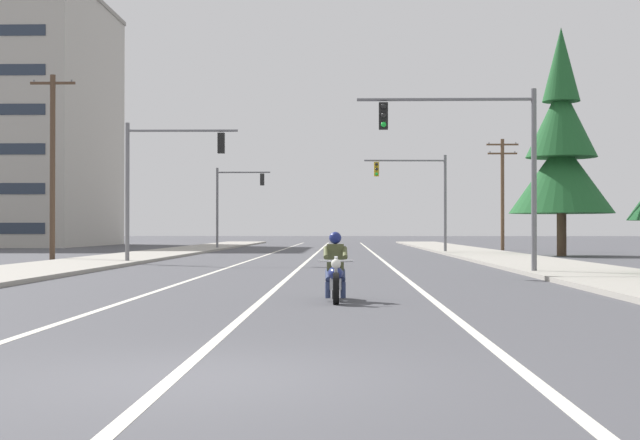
{
  "coord_description": "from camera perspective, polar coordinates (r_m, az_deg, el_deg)",
  "views": [
    {
      "loc": [
        1.45,
        -9.3,
        1.51
      ],
      "look_at": [
        0.51,
        27.11,
        1.89
      ],
      "focal_mm": 51.54,
      "sensor_mm": 36.0,
      "label": 1
    }
  ],
  "objects": [
    {
      "name": "ground_plane",
      "position": [
        9.54,
        -7.41,
        -9.7
      ],
      "size": [
        400.0,
        400.0,
        0.0
      ],
      "primitive_type": "plane",
      "color": "#47474C"
    },
    {
      "name": "traffic_signal_mid_left",
      "position": [
        69.99,
        -5.47,
        1.49
      ],
      "size": [
        4.13,
        0.37,
        6.2
      ],
      "color": "slate",
      "rests_on": "ground"
    },
    {
      "name": "motorcycle_with_rider",
      "position": [
        19.31,
        0.96,
        -3.33
      ],
      "size": [
        0.7,
        2.19,
        1.46
      ],
      "color": "black",
      "rests_on": "ground"
    },
    {
      "name": "traffic_signal_near_right",
      "position": [
        31.09,
        9.97,
        4.31
      ],
      "size": [
        5.98,
        0.37,
        6.2
      ],
      "color": "slate",
      "rests_on": "ground"
    },
    {
      "name": "sidewalk_kerb_left",
      "position": [
        50.54,
        -11.14,
        -2.21
      ],
      "size": [
        4.4,
        110.0,
        0.14
      ],
      "primitive_type": "cube",
      "color": "#9E998E",
      "rests_on": "ground"
    },
    {
      "name": "utility_pole_left_near",
      "position": [
        45.94,
        -16.27,
        3.39
      ],
      "size": [
        2.17,
        0.26,
        8.95
      ],
      "color": "#4C3828",
      "rests_on": "ground"
    },
    {
      "name": "sidewalk_kerb_right",
      "position": [
        49.99,
        10.85,
        -2.23
      ],
      "size": [
        4.4,
        110.0,
        0.14
      ],
      "primitive_type": "cube",
      "color": "#9E998E",
      "rests_on": "ground"
    },
    {
      "name": "traffic_signal_near_left",
      "position": [
        40.92,
        -9.94,
        3.05
      ],
      "size": [
        4.94,
        0.39,
        6.2
      ],
      "color": "slate",
      "rests_on": "ground"
    },
    {
      "name": "lane_stripe_center",
      "position": [
        54.35,
        -0.35,
        -2.18
      ],
      "size": [
        0.16,
        100.0,
        0.01
      ],
      "primitive_type": "cube",
      "color": "beige",
      "rests_on": "ground"
    },
    {
      "name": "lane_stripe_right",
      "position": [
        54.36,
        3.49,
        -2.18
      ],
      "size": [
        0.16,
        100.0,
        0.01
      ],
      "primitive_type": "cube",
      "color": "beige",
      "rests_on": "ground"
    },
    {
      "name": "traffic_signal_mid_right",
      "position": [
        58.08,
        6.33,
        1.99
      ],
      "size": [
        5.19,
        0.53,
        6.2
      ],
      "color": "slate",
      "rests_on": "ground"
    },
    {
      "name": "utility_pole_right_far",
      "position": [
        67.82,
        11.26,
        1.86
      ],
      "size": [
        2.31,
        0.26,
        8.07
      ],
      "color": "brown",
      "rests_on": "ground"
    },
    {
      "name": "conifer_tree_right_verge_far",
      "position": [
        54.14,
        14.76,
        4.17
      ],
      "size": [
        5.93,
        5.93,
        13.05
      ],
      "color": "#4C3828",
      "rests_on": "ground"
    },
    {
      "name": "lane_stripe_left",
      "position": [
        54.52,
        -3.33,
        -2.17
      ],
      "size": [
        0.16,
        100.0,
        0.01
      ],
      "primitive_type": "cube",
      "color": "beige",
      "rests_on": "ground"
    }
  ]
}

